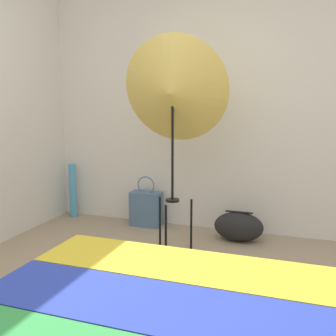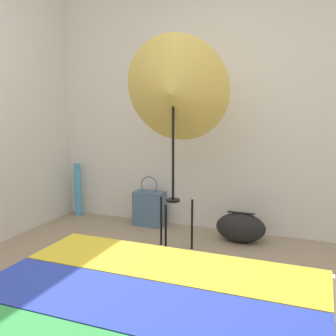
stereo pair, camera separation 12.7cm
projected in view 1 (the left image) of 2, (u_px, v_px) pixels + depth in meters
The scene contains 5 objects.
wall_back at pixel (215, 104), 3.96m from camera, with size 8.00×0.05×2.60m.
photo_umbrella at pixel (173, 92), 3.31m from camera, with size 0.94×0.42×1.88m.
tote_bag at pixel (146, 208), 4.21m from camera, with size 0.33×0.18×0.54m.
duffel_bag at pixel (239, 227), 3.75m from camera, with size 0.47×0.28×0.29m.
paper_roll at pixel (73, 190), 4.53m from camera, with size 0.08×0.08×0.62m.
Camera 1 is at (0.88, -1.84, 1.32)m, focal length 42.00 mm.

